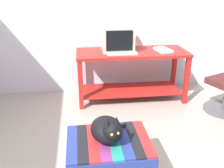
{
  "coord_description": "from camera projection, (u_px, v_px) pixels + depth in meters",
  "views": [
    {
      "loc": [
        -0.28,
        -1.72,
        1.61
      ],
      "look_at": [
        0.07,
        0.85,
        0.55
      ],
      "focal_mm": 40.3,
      "sensor_mm": 36.0,
      "label": 1
    }
  ],
  "objects": [
    {
      "name": "keyboard",
      "position": [
        122.0,
        53.0,
        3.33
      ],
      "size": [
        0.4,
        0.16,
        0.02
      ],
      "primitive_type": "cube",
      "rotation": [
        0.0,
        0.0,
        -0.03
      ],
      "color": "beige",
      "rests_on": "desk"
    },
    {
      "name": "ottoman_with_blanket",
      "position": [
        109.0,
        160.0,
        2.15
      ],
      "size": [
        0.69,
        0.54,
        0.4
      ],
      "color": "tan",
      "rests_on": "ground_plane"
    },
    {
      "name": "pen",
      "position": [
        158.0,
        49.0,
        3.56
      ],
      "size": [
        0.05,
        0.14,
        0.01
      ],
      "primitive_type": "cylinder",
      "rotation": [
        0.0,
        1.57,
        1.87
      ],
      "color": "#2351B2",
      "rests_on": "desk"
    },
    {
      "name": "back_wall",
      "position": [
        96.0,
        5.0,
        3.61
      ],
      "size": [
        8.0,
        0.1,
        2.6
      ],
      "primitive_type": "cube",
      "color": "silver",
      "rests_on": "ground_plane"
    },
    {
      "name": "desk",
      "position": [
        132.0,
        67.0,
        3.56
      ],
      "size": [
        1.54,
        0.62,
        0.72
      ],
      "rotation": [
        0.0,
        0.0,
        -0.02
      ],
      "color": "maroon",
      "rests_on": "ground_plane"
    },
    {
      "name": "book",
      "position": [
        163.0,
        50.0,
        3.48
      ],
      "size": [
        0.22,
        0.3,
        0.03
      ],
      "primitive_type": "cube",
      "rotation": [
        0.0,
        0.0,
        0.18
      ],
      "color": "white",
      "rests_on": "desk"
    },
    {
      "name": "tv_monitor",
      "position": [
        117.0,
        39.0,
        3.45
      ],
      "size": [
        0.43,
        0.4,
        0.34
      ],
      "rotation": [
        0.0,
        0.0,
        -0.02
      ],
      "color": "#BCB7A8",
      "rests_on": "desk"
    },
    {
      "name": "cat",
      "position": [
        108.0,
        130.0,
        2.02
      ],
      "size": [
        0.35,
        0.39,
        0.27
      ],
      "rotation": [
        0.0,
        0.0,
        0.25
      ],
      "color": "black",
      "rests_on": "ottoman_with_blanket"
    }
  ]
}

